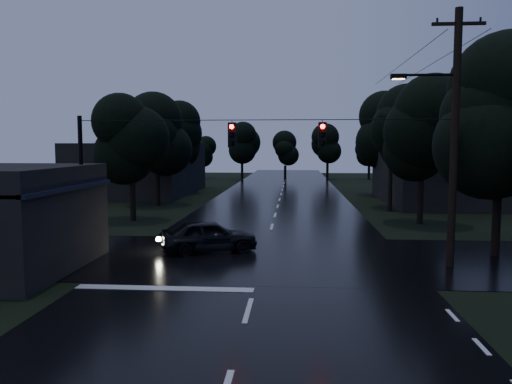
# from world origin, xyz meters

# --- Properties ---
(main_road) EXTENTS (12.00, 120.00, 0.02)m
(main_road) POSITION_xyz_m (0.00, 30.00, 0.00)
(main_road) COLOR black
(main_road) RESTS_ON ground
(cross_street) EXTENTS (60.00, 9.00, 0.02)m
(cross_street) POSITION_xyz_m (0.00, 12.00, 0.00)
(cross_street) COLOR black
(cross_street) RESTS_ON ground
(building_far_right) EXTENTS (10.00, 14.00, 4.40)m
(building_far_right) POSITION_xyz_m (14.00, 34.00, 2.20)
(building_far_right) COLOR black
(building_far_right) RESTS_ON ground
(building_far_left) EXTENTS (10.00, 16.00, 5.00)m
(building_far_left) POSITION_xyz_m (-14.00, 40.00, 2.50)
(building_far_left) COLOR black
(building_far_left) RESTS_ON ground
(utility_pole_main) EXTENTS (3.50, 0.30, 10.00)m
(utility_pole_main) POSITION_xyz_m (7.41, 11.00, 5.26)
(utility_pole_main) COLOR black
(utility_pole_main) RESTS_ON ground
(utility_pole_far) EXTENTS (2.00, 0.30, 7.50)m
(utility_pole_far) POSITION_xyz_m (8.30, 28.00, 3.88)
(utility_pole_far) COLOR black
(utility_pole_far) RESTS_ON ground
(anchor_pole_left) EXTENTS (0.18, 0.18, 6.00)m
(anchor_pole_left) POSITION_xyz_m (-7.50, 11.00, 3.00)
(anchor_pole_left) COLOR black
(anchor_pole_left) RESTS_ON ground
(span_signals) EXTENTS (15.00, 0.37, 1.12)m
(span_signals) POSITION_xyz_m (0.56, 10.99, 5.24)
(span_signals) COLOR black
(span_signals) RESTS_ON ground
(tree_corner_near) EXTENTS (4.48, 4.48, 9.44)m
(tree_corner_near) POSITION_xyz_m (10.00, 13.00, 5.99)
(tree_corner_near) COLOR black
(tree_corner_near) RESTS_ON ground
(tree_left_a) EXTENTS (3.92, 3.92, 8.26)m
(tree_left_a) POSITION_xyz_m (-9.00, 22.00, 5.24)
(tree_left_a) COLOR black
(tree_left_a) RESTS_ON ground
(tree_left_b) EXTENTS (4.20, 4.20, 8.85)m
(tree_left_b) POSITION_xyz_m (-9.60, 30.00, 5.62)
(tree_left_b) COLOR black
(tree_left_b) RESTS_ON ground
(tree_left_c) EXTENTS (4.48, 4.48, 9.44)m
(tree_left_c) POSITION_xyz_m (-10.20, 40.00, 5.99)
(tree_left_c) COLOR black
(tree_left_c) RESTS_ON ground
(tree_right_a) EXTENTS (4.20, 4.20, 8.85)m
(tree_right_a) POSITION_xyz_m (9.00, 22.00, 5.62)
(tree_right_a) COLOR black
(tree_right_a) RESTS_ON ground
(tree_right_b) EXTENTS (4.48, 4.48, 9.44)m
(tree_right_b) POSITION_xyz_m (9.60, 30.00, 5.99)
(tree_right_b) COLOR black
(tree_right_b) RESTS_ON ground
(tree_right_c) EXTENTS (4.76, 4.76, 10.03)m
(tree_right_c) POSITION_xyz_m (10.20, 40.00, 6.37)
(tree_right_c) COLOR black
(tree_right_c) RESTS_ON ground
(car) EXTENTS (4.63, 3.01, 1.47)m
(car) POSITION_xyz_m (-2.50, 12.94, 0.73)
(car) COLOR black
(car) RESTS_ON ground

